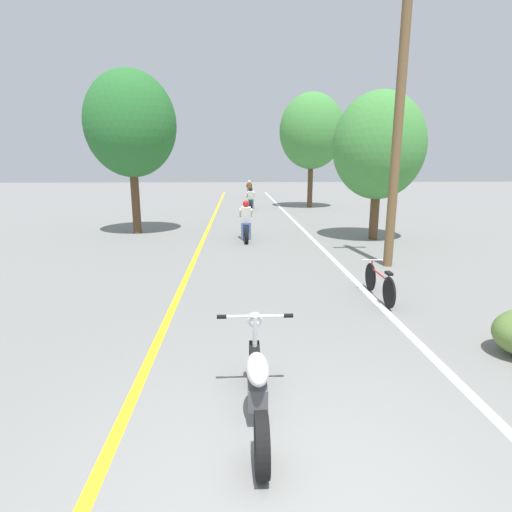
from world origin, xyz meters
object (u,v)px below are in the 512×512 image
Objects in this scene: motorcycle_foreground at (257,384)px; bicycle_parked at (379,283)px; roadside_tree_right_far at (312,131)px; motorcycle_rider_mid at (251,201)px; motorcycle_rider_lead at (246,225)px; roadside_tree_right_near at (379,146)px; roadside_tree_left at (131,125)px; motorcycle_rider_far at (249,191)px; utility_pole at (398,123)px.

motorcycle_foreground is 4.70m from bicycle_parked.
roadside_tree_right_far is 5.69m from motorcycle_rider_mid.
bicycle_parked is (2.57, -6.70, -0.21)m from motorcycle_rider_lead.
roadside_tree_right_near reaches higher than motorcycle_foreground.
roadside_tree_left is at bearing -132.56° from roadside_tree_right_far.
roadside_tree_right_far reaches higher than motorcycle_rider_far.
roadside_tree_right_near is 11.26m from roadside_tree_right_far.
utility_pole is 1.39× the size of roadside_tree_right_near.
roadside_tree_left is 3.16× the size of motorcycle_rider_far.
roadside_tree_right_near is at bearing 72.31° from bicycle_parked.
motorcycle_rider_far reaches higher than motorcycle_rider_mid.
motorcycle_foreground is at bearing -91.76° from motorcycle_rider_mid.
roadside_tree_right_far is at bearing 78.40° from motorcycle_foreground.
roadside_tree_right_far is 12.55m from motorcycle_rider_lead.
roadside_tree_right_far reaches higher than motorcycle_rider_lead.
motorcycle_rider_mid reaches higher than bicycle_parked.
motorcycle_rider_far is (0.19, 9.23, 0.02)m from motorcycle_rider_mid.
roadside_tree_right_far is 3.43× the size of motorcycle_foreground.
roadside_tree_left reaches higher than motorcycle_rider_lead.
motorcycle_foreground is 10.55m from motorcycle_rider_lead.
motorcycle_foreground is 1.20× the size of bicycle_parked.
roadside_tree_left is 18.86m from motorcycle_rider_far.
roadside_tree_left is at bearing 144.89° from utility_pole.
roadside_tree_right_near is 5.43m from motorcycle_rider_lead.
roadside_tree_right_far is 22.45m from motorcycle_foreground.
roadside_tree_left is 10.50m from motorcycle_rider_mid.
roadside_tree_left is 3.63× the size of bicycle_parked.
motorcycle_rider_lead is (0.12, 10.55, 0.12)m from motorcycle_foreground.
motorcycle_foreground is at bearing -120.73° from utility_pole.
roadside_tree_right_far is 3.32× the size of motorcycle_rider_lead.
motorcycle_rider_mid is (-3.79, -0.82, -4.16)m from roadside_tree_right_far.
roadside_tree_right_near is 9.19m from roadside_tree_left.
motorcycle_foreground is 1.04× the size of motorcycle_rider_mid.
motorcycle_rider_mid is at bearing 96.91° from bicycle_parked.
motorcycle_rider_lead is at bearing 110.99° from bicycle_parked.
roadside_tree_left is 2.93× the size of motorcycle_rider_lead.
roadside_tree_right_near is at bearing -68.20° from motorcycle_rider_mid.
motorcycle_rider_far is at bearing 74.23° from roadside_tree_left.
motorcycle_rider_far is (5.03, 17.81, -3.63)m from roadside_tree_left.
roadside_tree_right_near is at bearing -78.60° from motorcycle_rider_far.
motorcycle_rider_mid is (0.52, 10.22, -0.03)m from motorcycle_rider_lead.
motorcycle_rider_mid is (-4.14, 10.35, -2.80)m from roadside_tree_right_near.
motorcycle_rider_mid reaches higher than motorcycle_foreground.
roadside_tree_right_near is (0.91, 3.90, -0.39)m from utility_pole.
utility_pole reaches higher than roadside_tree_right_far.
roadside_tree_right_near is 7.50m from bicycle_parked.
roadside_tree_left reaches higher than bicycle_parked.
motorcycle_foreground is at bearing -114.66° from roadside_tree_right_near.
roadside_tree_right_far is 1.13× the size of roadside_tree_left.
roadside_tree_left is at bearing 159.16° from motorcycle_rider_lead.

